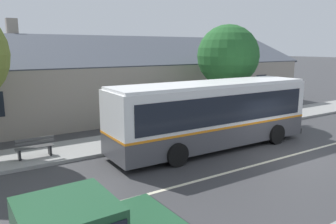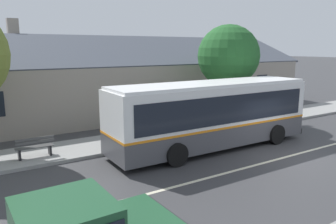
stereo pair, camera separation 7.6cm
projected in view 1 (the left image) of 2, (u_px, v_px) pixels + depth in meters
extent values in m
plane|color=#38383A|center=(289.00, 156.00, 14.85)|extent=(300.00, 300.00, 0.00)
cube|color=gray|center=(205.00, 128.00, 19.80)|extent=(60.00, 3.00, 0.15)
cube|color=beige|center=(289.00, 156.00, 14.85)|extent=(60.00, 0.16, 0.01)
cube|color=gray|center=(125.00, 86.00, 26.02)|extent=(27.97, 10.50, 3.65)
cube|color=#424751|center=(139.00, 50.00, 23.30)|extent=(28.57, 5.31, 2.17)
cube|color=#424751|center=(110.00, 50.00, 27.64)|extent=(28.57, 5.31, 2.17)
cube|color=gray|center=(12.00, 28.00, 21.99)|extent=(0.70, 0.70, 1.20)
cube|color=black|center=(261.00, 83.00, 26.79)|extent=(1.10, 0.06, 1.30)
cube|color=#4C3323|center=(208.00, 100.00, 24.02)|extent=(1.00, 0.06, 2.10)
cube|color=#47474C|center=(212.00, 133.00, 15.97)|extent=(10.42, 2.56, 0.96)
cube|color=orange|center=(212.00, 122.00, 15.87)|extent=(10.44, 2.58, 0.10)
cube|color=white|center=(212.00, 103.00, 15.69)|extent=(10.42, 2.56, 1.77)
cube|color=white|center=(213.00, 84.00, 15.51)|extent=(10.21, 2.44, 0.12)
cube|color=black|center=(196.00, 102.00, 16.76)|extent=(9.57, 0.09, 1.27)
cube|color=black|center=(230.00, 109.00, 14.66)|extent=(9.57, 0.09, 1.27)
cube|color=black|center=(284.00, 97.00, 18.44)|extent=(0.05, 2.20, 1.27)
cube|color=black|center=(285.00, 82.00, 18.28)|extent=(0.05, 1.75, 0.24)
cube|color=black|center=(282.00, 126.00, 18.78)|extent=(0.10, 2.50, 0.28)
cube|color=#197233|center=(175.00, 131.00, 16.35)|extent=(2.91, 0.05, 0.67)
cube|color=black|center=(252.00, 106.00, 19.00)|extent=(0.90, 0.04, 2.48)
cylinder|color=black|center=(241.00, 125.00, 18.75)|extent=(1.00, 0.29, 1.00)
cylinder|color=black|center=(276.00, 134.00, 16.67)|extent=(1.00, 0.29, 1.00)
cylinder|color=black|center=(148.00, 140.00, 15.57)|extent=(1.00, 0.29, 1.00)
cylinder|color=black|center=(177.00, 155.00, 13.49)|extent=(1.00, 0.29, 1.00)
cube|color=#1E4C2D|center=(67.00, 222.00, 6.41)|extent=(1.88, 1.87, 0.80)
cube|color=black|center=(67.00, 221.00, 6.40)|extent=(1.73, 1.92, 0.44)
cube|color=#232326|center=(169.00, 221.00, 7.87)|extent=(0.13, 1.82, 0.59)
cube|color=silver|center=(155.00, 206.00, 8.38)|extent=(0.07, 0.24, 0.16)
cube|color=#4C4C4C|center=(34.00, 146.00, 14.28)|extent=(1.57, 0.10, 0.04)
cube|color=#4C4C4C|center=(34.00, 147.00, 14.17)|extent=(1.57, 0.10, 0.04)
cube|color=#4C4C4C|center=(35.00, 148.00, 14.05)|extent=(1.57, 0.10, 0.04)
cube|color=#4C4C4C|center=(35.00, 142.00, 13.88)|extent=(1.57, 0.04, 0.10)
cube|color=#4C4C4C|center=(35.00, 139.00, 13.86)|extent=(1.57, 0.04, 0.10)
cube|color=black|center=(50.00, 150.00, 14.54)|extent=(0.08, 0.43, 0.45)
cube|color=black|center=(19.00, 155.00, 13.88)|extent=(0.08, 0.43, 0.45)
cylinder|color=#4C3828|center=(226.00, 100.00, 21.25)|extent=(0.39, 0.39, 3.05)
sphere|color=#235B28|center=(228.00, 56.00, 20.71)|extent=(3.92, 3.92, 3.92)
sphere|color=#235B28|center=(229.00, 66.00, 20.33)|extent=(2.26, 2.26, 2.26)
cylinder|color=gray|center=(277.00, 102.00, 21.45)|extent=(0.07, 0.07, 2.40)
cube|color=#1959A5|center=(278.00, 87.00, 21.25)|extent=(0.36, 0.03, 0.48)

